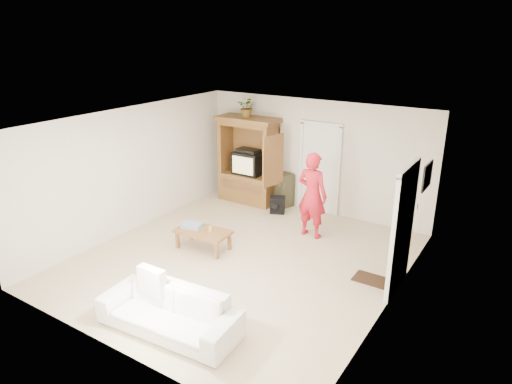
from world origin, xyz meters
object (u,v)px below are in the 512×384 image
Objects in this scene: man at (312,195)px; coffee_table at (203,233)px; sofa at (169,311)px; armoire at (249,166)px.

man is 1.64× the size of coffee_table.
sofa reaches higher than coffee_table.
coffee_table is (0.70, -2.69, -0.57)m from armoire.
armoire is 1.18× the size of man.
armoire is 1.93× the size of coffee_table.
armoire reaches higher than coffee_table.
man is at bearing -24.65° from armoire.
armoire reaches higher than man.
sofa is 1.90× the size of coffee_table.
sofa is at bearing 90.35° from man.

